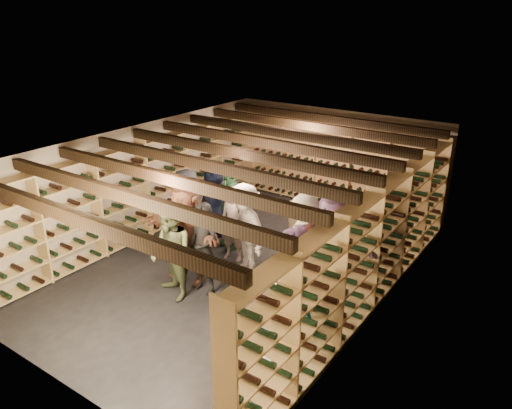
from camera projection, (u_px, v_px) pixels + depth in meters
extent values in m
plane|color=black|center=(241.00, 265.00, 9.72)|extent=(8.00, 8.00, 0.00)
cube|color=tan|center=(337.00, 158.00, 12.33)|extent=(5.50, 0.02, 2.40)
cube|color=tan|center=(51.00, 308.00, 6.23)|extent=(5.50, 0.02, 2.40)
cube|color=tan|center=(138.00, 181.00, 10.73)|extent=(0.02, 8.00, 2.40)
cube|color=tan|center=(382.00, 246.00, 7.82)|extent=(0.02, 8.00, 2.40)
cube|color=beige|center=(240.00, 146.00, 8.83)|extent=(5.50, 8.00, 0.01)
cube|color=black|center=(73.00, 217.00, 6.21)|extent=(5.40, 0.12, 0.18)
cube|color=black|center=(127.00, 196.00, 6.88)|extent=(5.40, 0.12, 0.18)
cube|color=black|center=(171.00, 180.00, 7.55)|extent=(5.40, 0.12, 0.18)
cube|color=black|center=(209.00, 165.00, 8.22)|extent=(5.40, 0.12, 0.18)
cube|color=black|center=(240.00, 153.00, 8.88)|extent=(5.40, 0.12, 0.18)
cube|color=black|center=(267.00, 143.00, 9.55)|extent=(5.40, 0.12, 0.18)
cube|color=black|center=(291.00, 134.00, 10.22)|extent=(5.40, 0.12, 0.18)
cube|color=black|center=(312.00, 126.00, 10.88)|extent=(5.40, 0.12, 0.18)
cube|color=black|center=(330.00, 119.00, 11.55)|extent=(5.40, 0.12, 0.18)
cube|color=tan|center=(144.00, 188.00, 10.68)|extent=(0.32, 7.50, 2.15)
cube|color=tan|center=(370.00, 250.00, 7.96)|extent=(0.32, 7.50, 2.15)
cube|color=tan|center=(333.00, 165.00, 12.24)|extent=(4.70, 0.30, 2.15)
cube|color=tan|center=(301.00, 228.00, 11.14)|extent=(0.59, 0.51, 0.17)
cube|color=tan|center=(301.00, 221.00, 11.08)|extent=(0.59, 0.51, 0.17)
cube|color=tan|center=(301.00, 214.00, 11.01)|extent=(0.59, 0.51, 0.17)
cube|color=tan|center=(301.00, 207.00, 10.95)|extent=(0.59, 0.51, 0.17)
cube|color=tan|center=(317.00, 241.00, 10.52)|extent=(0.52, 0.35, 0.17)
cube|color=tan|center=(317.00, 234.00, 10.45)|extent=(0.52, 0.35, 0.17)
cube|color=tan|center=(337.00, 243.00, 10.44)|extent=(0.53, 0.37, 0.17)
imported|color=black|center=(188.00, 214.00, 9.78)|extent=(0.99, 0.75, 1.83)
imported|color=black|center=(204.00, 249.00, 8.56)|extent=(0.61, 0.41, 1.65)
imported|color=#4B5533|center=(171.00, 253.00, 8.38)|extent=(1.00, 0.91, 1.68)
imported|color=beige|center=(304.00, 240.00, 8.82)|extent=(1.22, 0.87, 1.70)
imported|color=#13697C|center=(291.00, 311.00, 6.91)|extent=(0.98, 0.66, 1.55)
imported|color=brown|center=(186.00, 232.00, 8.90)|extent=(1.78, 0.60, 1.91)
imported|color=#17203F|center=(215.00, 199.00, 10.77)|extent=(0.85, 0.61, 1.62)
imported|color=gray|center=(233.00, 224.00, 9.71)|extent=(0.59, 0.43, 1.50)
imported|color=#421C17|center=(316.00, 268.00, 7.98)|extent=(0.84, 0.69, 1.61)
imported|color=beige|center=(245.00, 229.00, 9.21)|extent=(1.28, 1.02, 1.74)
imported|color=#27502F|center=(230.00, 207.00, 10.16)|extent=(1.14, 0.83, 1.79)
imported|color=slate|center=(331.00, 244.00, 8.46)|extent=(1.79, 0.69, 1.89)
imported|color=#333338|center=(377.00, 227.00, 9.23)|extent=(0.99, 0.78, 1.79)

